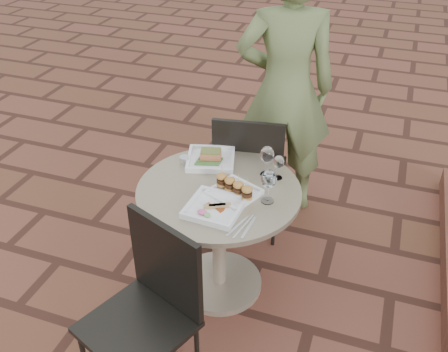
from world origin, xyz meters
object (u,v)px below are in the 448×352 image
(plate_tuna, at_px, (214,207))
(plate_sliders, at_px, (234,189))
(chair_far, at_px, (249,167))
(chair_near, at_px, (151,300))
(diner, at_px, (285,90))
(cafe_table, at_px, (219,224))
(plate_salmon, at_px, (211,158))

(plate_tuna, bearing_deg, plate_sliders, 71.51)
(chair_far, bearing_deg, chair_near, 76.79)
(chair_near, xyz_separation_m, plate_tuna, (0.12, 0.51, 0.20))
(chair_far, bearing_deg, plate_tuna, 83.46)
(diner, distance_m, plate_tuna, 1.17)
(chair_far, height_order, chair_near, same)
(cafe_table, xyz_separation_m, chair_far, (0.01, 0.54, 0.07))
(cafe_table, height_order, plate_sliders, plate_sliders)
(cafe_table, xyz_separation_m, chair_near, (-0.08, -0.70, 0.07))
(plate_tuna, bearing_deg, cafe_table, 103.10)
(cafe_table, bearing_deg, plate_sliders, -15.14)
(cafe_table, distance_m, chair_far, 0.54)
(chair_far, bearing_deg, cafe_table, 79.68)
(cafe_table, bearing_deg, diner, 82.93)
(cafe_table, height_order, chair_near, chair_near)
(chair_near, relative_size, plate_sliders, 3.08)
(plate_sliders, height_order, plate_tuna, plate_sliders)
(chair_far, xyz_separation_m, plate_tuna, (0.03, -0.72, 0.20))
(cafe_table, distance_m, plate_tuna, 0.32)
(cafe_table, relative_size, plate_sliders, 2.98)
(chair_far, height_order, plate_tuna, chair_far)
(cafe_table, relative_size, plate_salmon, 2.65)
(diner, relative_size, plate_sliders, 6.08)
(plate_sliders, distance_m, plate_tuna, 0.17)
(cafe_table, xyz_separation_m, diner, (0.12, 0.97, 0.44))
(chair_far, xyz_separation_m, plate_sliders, (0.08, -0.56, 0.22))
(chair_near, relative_size, plate_salmon, 2.74)
(chair_near, distance_m, plate_sliders, 0.73)
(cafe_table, relative_size, plate_tuna, 3.15)
(chair_far, distance_m, chair_near, 1.24)
(diner, height_order, plate_tuna, diner)
(plate_salmon, relative_size, plate_sliders, 1.12)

